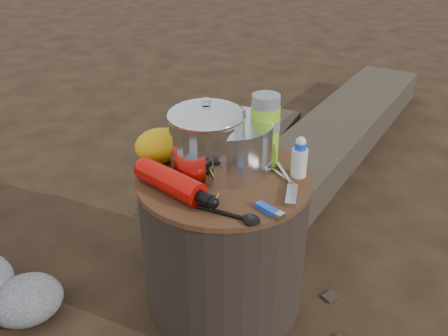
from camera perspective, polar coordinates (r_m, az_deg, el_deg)
name	(u,v)px	position (r m, az deg, el deg)	size (l,w,h in m)	color
ground	(224,295)	(1.64, 0.00, -14.74)	(60.00, 60.00, 0.00)	black
stump	(224,240)	(1.50, 0.00, -8.47)	(0.49, 0.49, 0.45)	black
log_main	(336,135)	(2.54, 13.03, 3.79)	(0.33, 1.94, 0.16)	#392F24
log_small	(247,157)	(2.34, 2.68, 1.28)	(0.20, 1.09, 0.09)	#392F24
foil_windscreen	(231,145)	(1.38, 0.77, 2.69)	(0.24, 0.24, 0.15)	silver
camping_pot	(207,139)	(1.34, -2.05, 3.39)	(0.21, 0.21, 0.21)	silver
fuel_bottle	(171,182)	(1.28, -6.24, -1.60)	(0.07, 0.27, 0.07)	red
thermos	(265,130)	(1.39, 4.80, 4.42)	(0.08, 0.08, 0.21)	#92D424
travel_mug	(228,128)	(1.52, 0.51, 4.74)	(0.08, 0.08, 0.11)	black
stuff_sack	(160,146)	(1.44, -7.56, 2.64)	(0.15, 0.12, 0.10)	#EBA50E
food_pouch	(207,127)	(1.50, -2.05, 4.79)	(0.11, 0.02, 0.13)	#141548
lighter	(267,209)	(1.22, 5.09, -4.77)	(0.02, 0.08, 0.02)	blue
multitool	(291,195)	(1.28, 7.93, -3.21)	(0.03, 0.10, 0.01)	silver
pot_grabber	(282,175)	(1.37, 6.80, -0.83)	(0.03, 0.12, 0.01)	silver
spork	(223,213)	(1.20, -0.16, -5.25)	(0.03, 0.16, 0.01)	black
squeeze_bottle	(299,159)	(1.36, 8.85, 1.06)	(0.04, 0.04, 0.11)	silver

